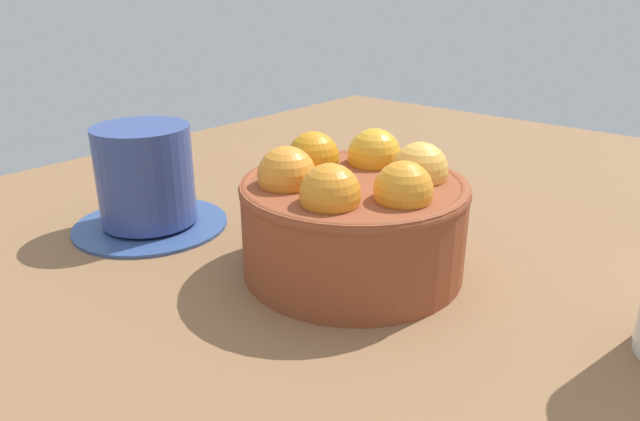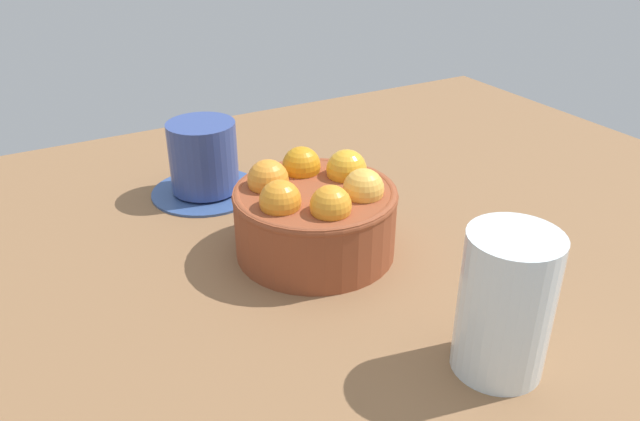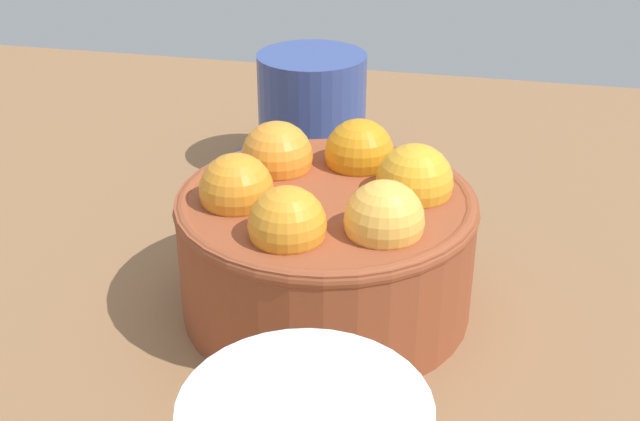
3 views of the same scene
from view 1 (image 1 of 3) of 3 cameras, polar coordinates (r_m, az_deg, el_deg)
ground_plane at (r=44.28cm, az=3.13°, el=-8.24°), size 112.95×85.66×4.31cm
terracotta_bowl at (r=41.44cm, az=3.29°, el=-0.32°), size 16.20×16.20×9.56cm
coffee_cup at (r=51.22cm, az=-16.73°, el=2.65°), size 13.10×13.10×8.87cm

